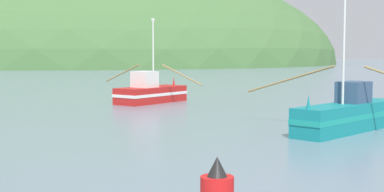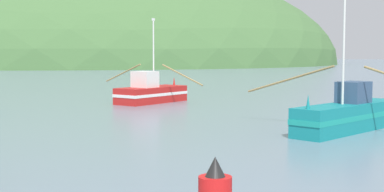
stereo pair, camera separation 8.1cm
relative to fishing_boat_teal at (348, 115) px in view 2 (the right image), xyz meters
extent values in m
ellipsoid|color=#47703D|center=(-76.21, 160.85, -0.89)|extent=(193.19, 154.55, 72.23)
cube|color=#147F84|center=(-0.03, -0.03, -0.15)|extent=(6.42, 7.76, 1.47)
cube|color=teal|center=(-0.03, -0.03, -0.08)|extent=(6.49, 7.83, 0.27)
cone|color=#147F84|center=(-2.34, -3.12, 0.93)|extent=(0.28, 0.28, 0.70)
cube|color=#334C6B|center=(0.30, 0.40, 1.15)|extent=(2.06, 2.13, 1.13)
cylinder|color=silver|center=(-0.38, -0.51, 3.78)|extent=(0.12, 0.12, 6.40)
cylinder|color=#997F4C|center=(-3.02, 2.21, 1.71)|extent=(4.69, 3.56, 1.76)
cube|color=red|center=(-13.50, 14.74, -0.24)|extent=(5.28, 6.88, 1.30)
cube|color=white|center=(-13.50, 14.74, -0.17)|extent=(5.33, 6.95, 0.23)
cone|color=red|center=(-12.04, 17.37, 0.76)|extent=(0.27, 0.27, 0.70)
cube|color=silver|center=(-13.89, 14.04, 1.06)|extent=(2.27, 2.21, 1.30)
cylinder|color=silver|center=(-13.36, 14.99, 3.10)|extent=(0.12, 0.12, 5.38)
cube|color=white|center=(-13.36, 14.99, 5.91)|extent=(0.20, 0.33, 0.20)
cylinder|color=#997F4C|center=(-16.27, 16.29, 1.47)|extent=(3.54, 2.05, 1.64)
cylinder|color=#997F4C|center=(-10.73, 13.20, 1.47)|extent=(3.54, 2.05, 1.64)
cone|color=black|center=(-5.65, -16.22, 0.48)|extent=(0.50, 0.50, 0.50)
camera|label=1|loc=(-4.61, -29.60, 3.31)|focal=51.63mm
camera|label=2|loc=(-4.53, -29.59, 3.31)|focal=51.63mm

